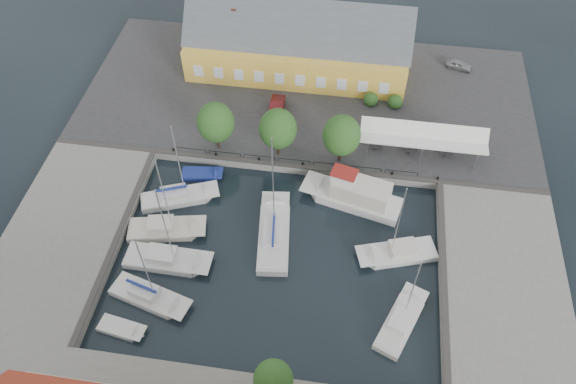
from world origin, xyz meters
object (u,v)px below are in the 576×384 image
Objects in this scene: west_boat_d at (149,297)px; launch_sw at (122,329)px; east_boat_c at (400,323)px; trawler at (355,196)px; west_boat_c at (166,260)px; east_boat_b at (398,254)px; west_boat_b at (165,230)px; west_boat_a at (178,198)px; center_sailboat at (274,235)px; launch_nw at (202,175)px; car_red at (277,109)px; tent_canopy at (423,136)px; warehouse at (293,44)px; car_silver at (459,65)px.

launch_sw is (-1.54, -3.48, -0.18)m from west_boat_d.
trawler is at bearing 110.42° from east_boat_c.
west_boat_c is 1.09× the size of west_boat_d.
west_boat_b is at bearing -178.74° from east_boat_b.
west_boat_a is 8.06m from west_boat_c.
center_sailboat is 11.99m from launch_nw.
east_boat_b reaches higher than trawler.
center_sailboat is 2.84× the size of launch_nw.
launch_nw is at bearing 82.44° from launch_sw.
center_sailboat is at bearing 45.36° from launch_sw.
car_red is 0.42× the size of west_boat_a.
east_boat_b reaches higher than east_boat_c.
west_boat_b is at bearing -151.03° from tent_canopy.
warehouse is at bearing 93.93° from center_sailboat.
west_boat_d is (-18.49, -14.73, -0.75)m from trawler.
west_boat_b is at bearing 151.82° from car_silver.
launch_sw reaches higher than launch_nw.
warehouse is 37.45m from west_boat_d.
west_boat_d is at bearing 66.16° from launch_sw.
car_silver is 0.74× the size of launch_sw.
tent_canopy is 1.26× the size of east_boat_b.
east_boat_c is 2.13× the size of launch_sw.
warehouse is 5.85× the size of launch_nw.
east_boat_b is 2.38× the size of launch_sw.
east_boat_b is at bearing -52.43° from trawler.
tent_canopy is 29.97m from west_boat_b.
west_boat_b is (-19.23, -6.82, -0.76)m from trawler.
west_boat_c is at bearing -169.68° from east_boat_b.
center_sailboat reaches higher than tent_canopy.
car_red is at bearing 56.29° from launch_nw.
car_silver is 36.08m from center_sailboat.
west_boat_d is (-23.32, -8.44, 0.01)m from east_boat_b.
west_boat_b is (-9.45, -28.27, -4.17)m from warehouse.
west_boat_d is at bearing -141.46° from trawler.
launch_sw is (-0.79, -11.39, -0.17)m from west_boat_b.
west_boat_d is (-8.71, -36.18, -4.16)m from warehouse.
west_boat_c is 8.00m from launch_sw.
warehouse reaches higher than east_boat_c.
launch_sw is at bearing -93.99° from west_boat_b.
car_silver is 0.35× the size of east_boat_c.
west_boat_a is (-19.07, -2.46, -0.74)m from trawler.
trawler is (9.78, -21.46, -3.41)m from warehouse.
trawler is 1.03× the size of west_boat_b.
west_boat_a reaches higher than warehouse.
west_boat_b is at bearing 86.01° from launch_sw.
east_boat_c reaches higher than car_silver.
west_boat_c reaches higher than west_boat_a.
east_boat_b is at bearing -98.12° from tent_canopy.
car_silver is 0.71× the size of launch_nw.
launch_sw is (-24.86, -11.91, -0.17)m from east_boat_b.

